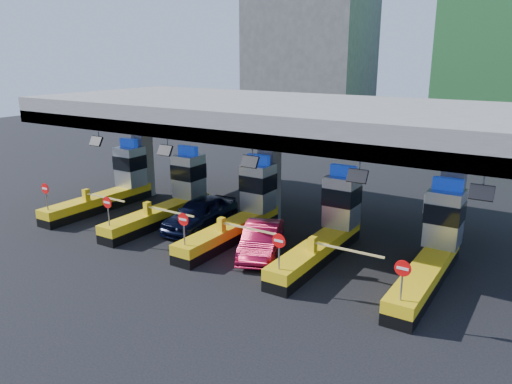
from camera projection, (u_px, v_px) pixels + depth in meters
The scene contains 10 objects.
ground at pixel (241, 236), 26.98m from camera, with size 120.00×120.00×0.00m, color black.
toll_canopy at pixel (269, 116), 27.67m from camera, with size 28.00×12.09×7.00m.
toll_lane_far_left at pixel (114, 184), 31.98m from camera, with size 4.43×8.00×4.16m.
toll_lane_left at pixel (173, 196), 29.40m from camera, with size 4.43×8.00×4.16m.
toll_lane_center at pixel (243, 210), 26.83m from camera, with size 4.43×8.00×4.16m.
toll_lane_right at pixel (329, 226), 24.26m from camera, with size 4.43×8.00×4.16m.
toll_lane_far_right at pixel (434, 247), 21.68m from camera, with size 4.43×8.00×4.16m.
bg_building_concrete at pixel (310, 58), 61.08m from camera, with size 14.00×10.00×18.00m, color #4C4C49.
van at pixel (200, 213), 27.79m from camera, with size 2.12×5.28×1.80m, color black.
red_car at pixel (261, 240), 24.21m from camera, with size 1.64×4.69×1.55m, color maroon.
Camera 1 is at (14.25, -20.99, 9.51)m, focal length 35.00 mm.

